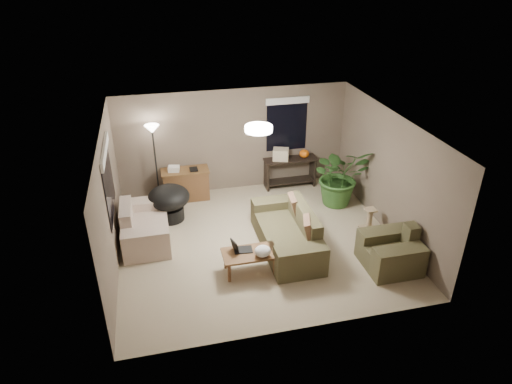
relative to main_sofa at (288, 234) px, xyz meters
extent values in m
plane|color=tan|center=(-0.54, 0.30, -0.29)|extent=(5.50, 5.50, 0.00)
plane|color=white|center=(-0.54, 0.30, 2.21)|extent=(5.50, 5.50, 0.00)
plane|color=#6B5D4F|center=(-0.54, 2.80, 0.96)|extent=(5.50, 0.00, 5.50)
plane|color=#6B5D4F|center=(-0.54, -2.20, 0.96)|extent=(5.50, 0.00, 5.50)
plane|color=#6B5D4F|center=(-3.29, 0.30, 0.96)|extent=(0.00, 5.00, 5.00)
plane|color=#6B5D4F|center=(2.21, 0.30, 0.96)|extent=(0.00, 5.00, 5.00)
cube|color=#454129|center=(-0.04, 0.00, -0.08)|extent=(0.95, 1.48, 0.42)
cube|color=brown|center=(0.32, 0.00, 0.34)|extent=(0.22, 1.48, 0.43)
cube|color=#4D492E|center=(-0.04, -0.92, 0.01)|extent=(0.95, 0.36, 0.60)
cube|color=brown|center=(-0.04, 0.92, 0.01)|extent=(0.95, 0.36, 0.60)
cube|color=#8C7251|center=(0.26, -0.45, 0.36)|extent=(0.35, 0.50, 0.47)
cube|color=#8C7251|center=(0.26, 0.45, 0.36)|extent=(0.27, 0.47, 0.47)
cube|color=beige|center=(-2.75, 0.89, -0.08)|extent=(0.90, 0.88, 0.42)
cube|color=beige|center=(-3.09, 0.89, 0.34)|extent=(0.22, 0.88, 0.43)
cube|color=beige|center=(-2.75, 0.27, 0.01)|extent=(0.90, 0.36, 0.60)
cube|color=beige|center=(-2.75, 1.51, 0.01)|extent=(0.90, 0.36, 0.60)
cube|color=brown|center=(1.66, -1.03, -0.08)|extent=(0.95, 0.28, 0.42)
cube|color=#4A452C|center=(2.02, -1.03, 0.34)|extent=(0.22, 0.28, 0.43)
cube|color=brown|center=(1.66, -1.35, 0.01)|extent=(0.95, 0.36, 0.60)
cube|color=#4A452C|center=(1.66, -0.71, 0.01)|extent=(0.95, 0.36, 0.60)
cube|color=brown|center=(-0.92, -0.60, 0.11)|extent=(1.00, 0.55, 0.04)
cylinder|color=brown|center=(-1.34, -0.80, -0.10)|extent=(0.06, 0.06, 0.38)
cylinder|color=brown|center=(-0.50, -0.80, -0.10)|extent=(0.06, 0.06, 0.38)
cylinder|color=brown|center=(-1.34, -0.40, -0.10)|extent=(0.06, 0.06, 0.38)
cylinder|color=brown|center=(-0.50, -0.40, -0.10)|extent=(0.06, 0.06, 0.38)
cube|color=black|center=(-1.02, -0.50, 0.13)|extent=(0.35, 0.26, 0.02)
cube|color=black|center=(-1.18, -0.50, 0.25)|extent=(0.13, 0.24, 0.22)
ellipsoid|color=white|center=(-0.72, -0.75, 0.23)|extent=(0.30, 0.27, 0.20)
cube|color=brown|center=(-1.77, 2.49, 0.06)|extent=(1.05, 0.45, 0.71)
cube|color=brown|center=(-1.77, 2.49, 0.44)|extent=(1.10, 0.50, 0.04)
cube|color=silver|center=(-2.02, 2.49, 0.52)|extent=(0.28, 0.24, 0.12)
cube|color=black|center=(-1.57, 2.44, 0.48)|extent=(0.18, 0.22, 0.04)
cube|color=black|center=(0.81, 2.55, 0.44)|extent=(1.30, 0.40, 0.04)
cube|color=black|center=(0.21, 2.55, 0.06)|extent=(0.05, 0.38, 0.71)
cube|color=black|center=(1.41, 2.55, 0.06)|extent=(0.05, 0.38, 0.71)
cube|color=black|center=(0.81, 2.55, -0.14)|extent=(1.25, 0.36, 0.03)
ellipsoid|color=orange|center=(1.16, 2.55, 0.55)|extent=(0.24, 0.24, 0.20)
cube|color=beige|center=(0.56, 2.55, 0.60)|extent=(0.44, 0.39, 0.28)
cylinder|color=black|center=(-2.22, 1.62, -0.14)|extent=(0.60, 0.60, 0.30)
ellipsoid|color=black|center=(-2.22, 1.62, 0.26)|extent=(0.91, 0.91, 0.50)
cylinder|color=black|center=(-2.41, 2.46, -0.28)|extent=(0.28, 0.28, 0.02)
cylinder|color=black|center=(-2.41, 2.46, 0.61)|extent=(0.04, 0.04, 1.78)
cone|color=white|center=(-2.41, 2.46, 1.53)|extent=(0.32, 0.32, 0.18)
cylinder|color=white|center=(-0.54, 0.30, 2.15)|extent=(0.50, 0.50, 0.10)
imported|color=#2D5923|center=(1.65, 1.46, 0.26)|extent=(1.28, 1.42, 1.11)
cube|color=tan|center=(1.85, 0.22, -0.28)|extent=(0.32, 0.32, 0.03)
cylinder|color=tan|center=(1.85, 0.22, -0.04)|extent=(0.12, 0.12, 0.44)
cube|color=tan|center=(1.85, 0.22, 0.19)|extent=(0.22, 0.22, 0.03)
cube|color=black|center=(-3.28, 0.60, 1.26)|extent=(0.01, 1.50, 1.30)
cube|color=white|center=(-3.26, 0.60, 1.86)|extent=(0.05, 1.56, 0.16)
cube|color=black|center=(0.76, 2.79, 1.26)|extent=(1.00, 0.01, 1.30)
cube|color=white|center=(0.76, 2.77, 1.86)|extent=(1.06, 0.05, 0.16)
camera|label=1|loc=(-2.36, -7.22, 4.97)|focal=32.00mm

